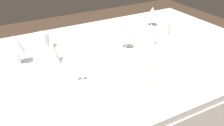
{
  "coord_description": "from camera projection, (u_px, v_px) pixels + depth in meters",
  "views": [
    {
      "loc": [
        -0.59,
        -1.09,
        1.37
      ],
      "look_at": [
        -0.04,
        -0.1,
        0.76
      ],
      "focal_mm": 41.08,
      "sensor_mm": 36.0,
      "label": 1
    }
  ],
  "objects": [
    {
      "name": "coffee_cup_right",
      "position": [
        163.0,
        29.0,
        1.63
      ],
      "size": [
        0.1,
        0.08,
        0.07
      ],
      "color": "white",
      "rests_on": "saucer_right"
    },
    {
      "name": "wine_glass_left",
      "position": [
        152.0,
        13.0,
        1.75
      ],
      "size": [
        0.07,
        0.07,
        0.14
      ],
      "color": "silver",
      "rests_on": "dining_table"
    },
    {
      "name": "drink_tumbler",
      "position": [
        44.0,
        42.0,
        1.43
      ],
      "size": [
        0.07,
        0.07,
        0.11
      ],
      "color": "silver",
      "rests_on": "dining_table"
    },
    {
      "name": "wine_glass_centre",
      "position": [
        17.0,
        46.0,
        1.26
      ],
      "size": [
        0.07,
        0.07,
        0.15
      ],
      "color": "silver",
      "rests_on": "dining_table"
    },
    {
      "name": "coffee_cup_left",
      "position": [
        120.0,
        32.0,
        1.6
      ],
      "size": [
        0.09,
        0.07,
        0.06
      ],
      "color": "white",
      "rests_on": "saucer_left"
    },
    {
      "name": "napkin_folded",
      "position": [
        52.0,
        51.0,
        1.28
      ],
      "size": [
        0.07,
        0.07,
        0.15
      ],
      "primitive_type": "cone",
      "color": "white",
      "rests_on": "dining_table"
    },
    {
      "name": "coffee_cup_far",
      "position": [
        150.0,
        38.0,
        1.49
      ],
      "size": [
        0.1,
        0.07,
        0.07
      ],
      "color": "white",
      "rests_on": "saucer_far"
    },
    {
      "name": "spoon_dessert",
      "position": [
        156.0,
        62.0,
        1.33
      ],
      "size": [
        0.03,
        0.21,
        0.01
      ],
      "color": "beige",
      "rests_on": "dining_table"
    },
    {
      "name": "dining_table",
      "position": [
        109.0,
        70.0,
        1.43
      ],
      "size": [
        1.8,
        1.11,
        0.74
      ],
      "color": "white",
      "rests_on": "ground"
    },
    {
      "name": "saucer_right",
      "position": [
        163.0,
        35.0,
        1.65
      ],
      "size": [
        0.14,
        0.14,
        0.01
      ],
      "primitive_type": "cylinder",
      "color": "white",
      "rests_on": "dining_table"
    },
    {
      "name": "dinner_knife",
      "position": [
        150.0,
        68.0,
        1.28
      ],
      "size": [
        0.02,
        0.22,
        0.0
      ],
      "color": "beige",
      "rests_on": "dining_table"
    },
    {
      "name": "fork_outer",
      "position": [
        91.0,
        84.0,
        1.15
      ],
      "size": [
        0.02,
        0.21,
        0.0
      ],
      "color": "beige",
      "rests_on": "dining_table"
    },
    {
      "name": "saucer_far",
      "position": [
        149.0,
        45.0,
        1.51
      ],
      "size": [
        0.12,
        0.12,
        0.01
      ],
      "primitive_type": "cylinder",
      "color": "white",
      "rests_on": "dining_table"
    },
    {
      "name": "spoon_soup",
      "position": [
        152.0,
        64.0,
        1.31
      ],
      "size": [
        0.03,
        0.22,
        0.01
      ],
      "color": "beige",
      "rests_on": "dining_table"
    },
    {
      "name": "dinner_plate",
      "position": [
        124.0,
        76.0,
        1.2
      ],
      "size": [
        0.26,
        0.26,
        0.02
      ],
      "primitive_type": "cylinder",
      "color": "white",
      "rests_on": "dining_table"
    },
    {
      "name": "fork_inner",
      "position": [
        86.0,
        86.0,
        1.13
      ],
      "size": [
        0.02,
        0.22,
        0.0
      ],
      "color": "beige",
      "rests_on": "dining_table"
    },
    {
      "name": "wine_glass_right",
      "position": [
        126.0,
        33.0,
        1.42
      ],
      "size": [
        0.07,
        0.07,
        0.14
      ],
      "color": "silver",
      "rests_on": "dining_table"
    },
    {
      "name": "saucer_left",
      "position": [
        119.0,
        37.0,
        1.62
      ],
      "size": [
        0.12,
        0.12,
        0.01
      ],
      "primitive_type": "cylinder",
      "color": "white",
      "rests_on": "dining_table"
    }
  ]
}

